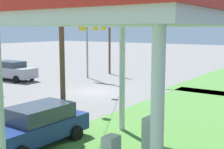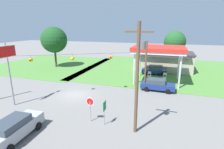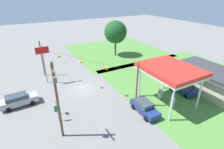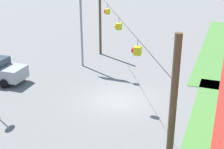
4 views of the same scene
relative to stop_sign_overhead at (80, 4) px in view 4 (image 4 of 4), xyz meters
The scene contains 3 objects.
ground_plane 9.00m from the stop_sign_overhead, 45.24° to the left, with size 160.00×160.00×0.00m, color slate.
stop_sign_overhead is the anchor object (origin of this frame).
signal_span_gantry 7.40m from the stop_sign_overhead, 45.18° to the left, with size 17.91×10.24×7.16m.
Camera 4 is at (17.87, 6.33, 9.40)m, focal length 50.00 mm.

